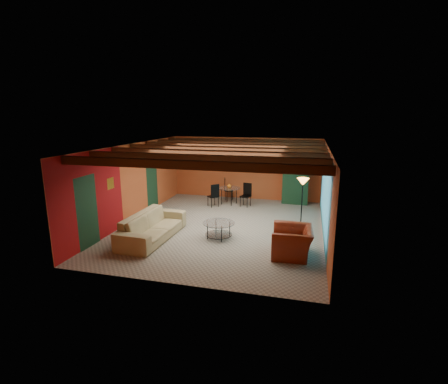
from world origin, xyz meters
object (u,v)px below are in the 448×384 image
(potted_plant, at_px, (297,155))
(vase, at_px, (229,179))
(armchair, at_px, (292,241))
(coffee_table, at_px, (219,230))
(armoire, at_px, (296,182))
(dining_table, at_px, (229,193))
(sofa, at_px, (153,226))
(floor_lamp, at_px, (302,207))

(potted_plant, relative_size, vase, 2.53)
(armchair, distance_m, coffee_table, 2.35)
(armchair, distance_m, armoire, 5.50)
(dining_table, distance_m, vase, 0.57)
(armoire, bearing_deg, armchair, -84.98)
(sofa, relative_size, armchair, 2.28)
(floor_lamp, height_order, potted_plant, potted_plant)
(potted_plant, xyz_separation_m, vase, (-2.66, -0.84, -0.97))
(armchair, relative_size, dining_table, 0.64)
(sofa, bearing_deg, floor_lamp, -69.55)
(armoire, distance_m, vase, 2.80)
(armchair, bearing_deg, vase, -151.43)
(vase, bearing_deg, coffee_table, -81.08)
(vase, bearing_deg, floor_lamp, -44.66)
(sofa, relative_size, armoire, 1.51)
(coffee_table, xyz_separation_m, dining_table, (-0.61, 3.89, 0.23))
(dining_table, relative_size, vase, 9.94)
(armchair, height_order, floor_lamp, floor_lamp)
(armchair, relative_size, coffee_table, 1.21)
(sofa, height_order, vase, vase)
(armchair, relative_size, floor_lamp, 0.66)
(armchair, relative_size, potted_plant, 2.53)
(armchair, height_order, coffee_table, armchair)
(floor_lamp, bearing_deg, vase, 135.34)
(potted_plant, bearing_deg, coffee_table, -113.45)
(armchair, bearing_deg, armoire, 178.92)
(armchair, relative_size, armoire, 0.66)
(potted_plant, bearing_deg, armoire, 0.00)
(dining_table, distance_m, armoire, 2.82)
(sofa, relative_size, dining_table, 1.47)
(armchair, distance_m, floor_lamp, 1.74)
(coffee_table, distance_m, floor_lamp, 2.65)
(sofa, height_order, armchair, sofa)
(coffee_table, bearing_deg, dining_table, 98.92)
(dining_table, xyz_separation_m, vase, (0.00, 0.00, 0.57))
(armchair, height_order, armoire, armoire)
(coffee_table, bearing_deg, potted_plant, 66.55)
(coffee_table, height_order, floor_lamp, floor_lamp)
(sofa, bearing_deg, armoire, -35.14)
(sofa, distance_m, vase, 4.67)
(coffee_table, xyz_separation_m, floor_lamp, (2.40, 0.91, 0.66))
(armchair, xyz_separation_m, armoire, (-0.18, 5.47, 0.51))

